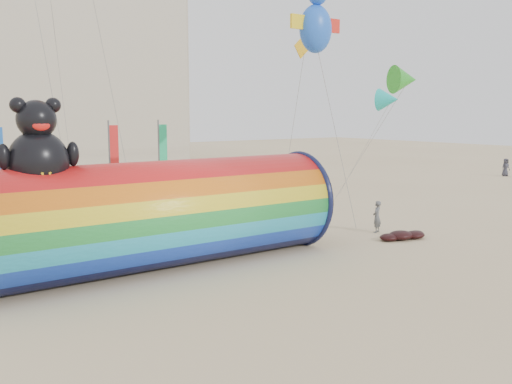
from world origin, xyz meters
TOP-DOWN VIEW (x-y plane):
  - ground at (0.00, 0.00)m, footprint 160.00×160.00m
  - windsock_assembly at (-3.93, 1.29)m, footprint 13.51×4.12m
  - kite_handler at (7.06, 0.80)m, footprint 0.65×0.55m
  - fabric_bundle at (6.97, -0.87)m, footprint 2.62×1.35m
  - festival_banners at (-1.01, 15.75)m, footprint 10.95×1.48m
  - flying_kites at (0.86, 6.52)m, footprint 28.98×12.57m

SIDE VIEW (x-z plane):
  - ground at x=0.00m, z-range 0.00..0.00m
  - fabric_bundle at x=6.97m, z-range -0.03..0.37m
  - kite_handler at x=7.06m, z-range 0.00..1.52m
  - windsock_assembly at x=-3.93m, z-range -1.05..5.18m
  - festival_banners at x=-1.01m, z-range 0.04..5.24m
  - flying_kites at x=0.86m, z-range 5.63..15.77m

